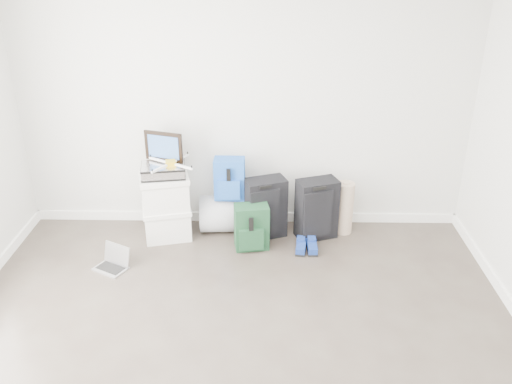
{
  "coord_description": "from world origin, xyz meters",
  "views": [
    {
      "loc": [
        0.22,
        -2.66,
        2.8
      ],
      "look_at": [
        0.13,
        1.9,
        0.63
      ],
      "focal_mm": 38.0,
      "sensor_mm": 36.0,
      "label": 1
    }
  ],
  "objects_px": {
    "briefcase": "(163,170)",
    "carry_on": "(317,209)",
    "boxes_stack": "(166,206)",
    "duffel_bag": "(230,213)",
    "large_suitcase": "(265,208)",
    "laptop": "(113,263)"
  },
  "relations": [
    {
      "from": "large_suitcase",
      "to": "duffel_bag",
      "type": "bearing_deg",
      "value": 142.52
    },
    {
      "from": "briefcase",
      "to": "laptop",
      "type": "xyz_separation_m",
      "value": [
        -0.41,
        -0.59,
        -0.68
      ]
    },
    {
      "from": "boxes_stack",
      "to": "large_suitcase",
      "type": "xyz_separation_m",
      "value": [
        0.99,
        0.03,
        -0.03
      ]
    },
    {
      "from": "duffel_bag",
      "to": "briefcase",
      "type": "bearing_deg",
      "value": -170.38
    },
    {
      "from": "large_suitcase",
      "to": "carry_on",
      "type": "height_order",
      "value": "same"
    },
    {
      "from": "boxes_stack",
      "to": "duffel_bag",
      "type": "bearing_deg",
      "value": -1.04
    },
    {
      "from": "duffel_bag",
      "to": "boxes_stack",
      "type": "bearing_deg",
      "value": -170.38
    },
    {
      "from": "boxes_stack",
      "to": "duffel_bag",
      "type": "xyz_separation_m",
      "value": [
        0.63,
        0.14,
        -0.15
      ]
    },
    {
      "from": "boxes_stack",
      "to": "carry_on",
      "type": "relative_size",
      "value": 1.08
    },
    {
      "from": "boxes_stack",
      "to": "duffel_bag",
      "type": "distance_m",
      "value": 0.67
    },
    {
      "from": "carry_on",
      "to": "laptop",
      "type": "height_order",
      "value": "carry_on"
    },
    {
      "from": "briefcase",
      "to": "carry_on",
      "type": "distance_m",
      "value": 1.57
    },
    {
      "from": "duffel_bag",
      "to": "large_suitcase",
      "type": "bearing_deg",
      "value": -19.88
    },
    {
      "from": "duffel_bag",
      "to": "laptop",
      "type": "xyz_separation_m",
      "value": [
        -1.05,
        -0.73,
        -0.14
      ]
    },
    {
      "from": "duffel_bag",
      "to": "laptop",
      "type": "height_order",
      "value": "duffel_bag"
    },
    {
      "from": "briefcase",
      "to": "carry_on",
      "type": "bearing_deg",
      "value": -8.56
    },
    {
      "from": "duffel_bag",
      "to": "large_suitcase",
      "type": "xyz_separation_m",
      "value": [
        0.36,
        -0.11,
        0.12
      ]
    },
    {
      "from": "briefcase",
      "to": "carry_on",
      "type": "height_order",
      "value": "briefcase"
    },
    {
      "from": "duffel_bag",
      "to": "laptop",
      "type": "relative_size",
      "value": 1.74
    },
    {
      "from": "large_suitcase",
      "to": "carry_on",
      "type": "xyz_separation_m",
      "value": [
        0.52,
        -0.02,
        0.0
      ]
    },
    {
      "from": "boxes_stack",
      "to": "laptop",
      "type": "height_order",
      "value": "boxes_stack"
    },
    {
      "from": "briefcase",
      "to": "carry_on",
      "type": "relative_size",
      "value": 0.66
    }
  ]
}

